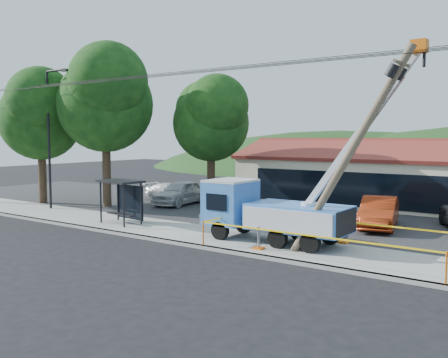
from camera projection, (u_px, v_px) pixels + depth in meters
ground at (156, 256)px, 20.20m from camera, size 120.00×120.00×0.00m
curb at (189, 245)px, 21.89m from camera, size 60.00×0.25×0.15m
sidewalk at (215, 238)px, 23.43m from camera, size 60.00×4.00×0.15m
parking_lot at (294, 216)px, 29.91m from camera, size 60.00×12.00×0.10m
strip_mall at (402, 179)px, 33.90m from camera, size 22.50×8.53×4.67m
streetlight at (51, 128)px, 31.77m from camera, size 2.13×0.22×9.00m
tree_west_near at (105, 95)px, 32.98m from camera, size 7.56×6.72×10.80m
tree_west_far at (40, 111)px, 34.74m from camera, size 6.84×6.08×9.48m
tree_lot at (211, 116)px, 34.24m from camera, size 6.30×5.60×8.94m
hill_west at (339, 169)px, 73.45m from camera, size 78.40×56.00×28.00m
utility_truck at (271, 210)px, 22.12m from camera, size 9.67×3.59×8.14m
leaning_pole at (355, 145)px, 18.69m from camera, size 4.77×1.69×8.04m
bus_shelter at (123, 192)px, 26.75m from camera, size 2.57×1.75×2.34m
caution_tape at (326, 234)px, 20.03m from camera, size 9.82×3.65×1.06m
car_silver at (181, 206)px, 34.53m from camera, size 2.51×5.10×1.67m
car_red at (378, 229)px, 25.84m from camera, size 2.75×5.11×1.60m
car_white at (171, 201)px, 36.88m from camera, size 4.28×1.74×1.24m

